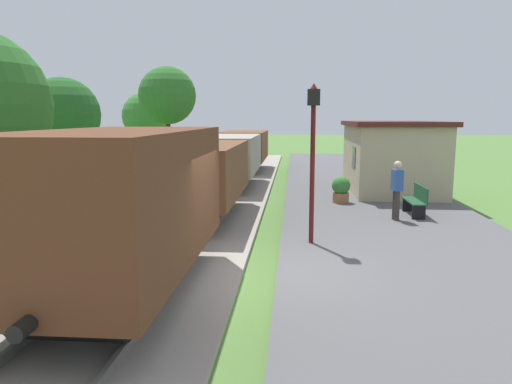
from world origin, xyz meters
name	(u,v)px	position (x,y,z in m)	size (l,w,h in m)	color
ground_plane	(266,283)	(0.00, 0.00, 0.00)	(160.00, 160.00, 0.00)	#517A38
platform_slab	(436,281)	(3.20, 0.00, 0.12)	(6.00, 60.00, 0.25)	#565659
track_ballast	(146,277)	(-2.40, 0.00, 0.06)	(3.80, 60.00, 0.12)	#9E9389
rail_near	(181,271)	(-1.68, 0.00, 0.19)	(0.07, 60.00, 0.14)	slate
rail_far	(110,270)	(-3.12, 0.00, 0.19)	(0.07, 60.00, 0.14)	slate
freight_train	(213,165)	(-2.40, 8.02, 1.48)	(2.50, 26.00, 2.72)	brown
station_hut	(391,156)	(4.40, 10.56, 1.65)	(3.50, 5.80, 2.78)	tan
bench_near_hut	(416,200)	(4.21, 5.59, 0.72)	(0.42, 1.50, 0.91)	#1E4C2D
person_waiting	(397,188)	(3.46, 4.88, 1.18)	(0.29, 0.41, 1.71)	#38332D
potted_planter	(341,189)	(2.15, 7.61, 0.72)	(0.64, 0.64, 0.92)	#9E6642
lamp_post_near	(313,134)	(0.93, 2.16, 2.80)	(0.28, 0.28, 3.70)	#591414
tree_trackside_far	(63,115)	(-9.13, 10.45, 3.28)	(3.07, 3.07, 4.83)	#4C3823
tree_field_left	(167,96)	(-7.05, 19.30, 4.45)	(3.41, 3.41, 6.17)	#4C3823
tree_field_distant	(146,116)	(-10.31, 25.37, 3.27)	(3.48, 3.48, 5.02)	#4C3823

